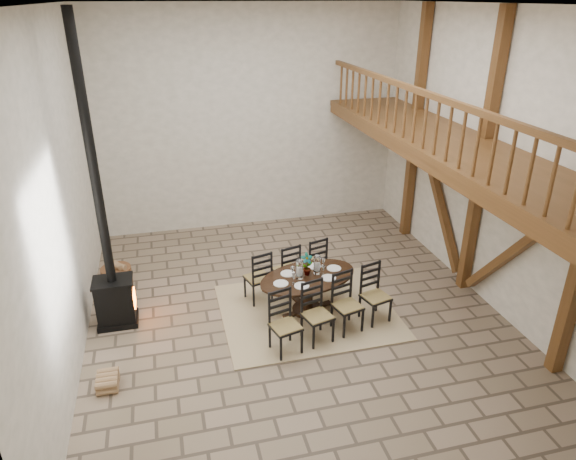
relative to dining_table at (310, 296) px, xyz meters
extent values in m
plane|color=#8A725C|center=(-0.25, 0.21, -0.38)|extent=(8.00, 8.00, 0.00)
cube|color=white|center=(-0.25, 4.21, 2.12)|extent=(7.00, 0.02, 5.00)
cube|color=white|center=(-0.25, -3.79, 2.12)|extent=(7.00, 0.02, 5.00)
cube|color=white|center=(-3.75, 0.21, 2.12)|extent=(0.02, 8.00, 5.00)
cube|color=white|center=(3.25, 0.21, 2.12)|extent=(0.02, 8.00, 5.00)
cube|color=white|center=(-0.25, 0.21, 4.62)|extent=(7.00, 8.00, 0.02)
cube|color=brown|center=(3.13, 0.21, 2.12)|extent=(0.18, 0.18, 5.00)
cube|color=brown|center=(3.13, 2.71, 2.12)|extent=(0.18, 0.18, 5.00)
cube|color=brown|center=(3.13, -1.04, 1.02)|extent=(0.14, 2.16, 2.54)
cube|color=brown|center=(3.13, 1.46, 1.02)|extent=(0.14, 2.16, 2.54)
cube|color=brown|center=(3.13, 0.21, 2.42)|extent=(0.20, 7.80, 0.20)
cube|color=brown|center=(2.45, 0.21, 2.47)|extent=(1.60, 7.80, 0.12)
cube|color=brown|center=(1.75, 0.21, 2.37)|extent=(0.18, 7.80, 0.22)
cube|color=brown|center=(1.75, 0.21, 3.37)|extent=(0.09, 7.60, 0.09)
cube|color=brown|center=(1.75, 0.21, 2.95)|extent=(0.06, 7.60, 0.86)
cube|color=#C7B480|center=(-0.02, 0.08, -0.37)|extent=(3.00, 2.50, 0.02)
ellipsoid|color=black|center=(-0.02, 0.08, 0.33)|extent=(1.98, 1.49, 0.04)
cylinder|color=black|center=(-0.02, 0.08, -0.03)|extent=(0.17, 0.17, 0.65)
cylinder|color=black|center=(-0.02, 0.08, -0.33)|extent=(0.54, 0.54, 0.06)
cube|color=olive|center=(-0.66, -0.90, 0.09)|extent=(0.52, 0.50, 0.04)
cube|color=black|center=(-0.66, -0.90, -0.15)|extent=(0.50, 0.50, 0.45)
cube|color=black|center=(-0.71, -0.72, 0.36)|extent=(0.37, 0.13, 0.58)
cube|color=olive|center=(-0.10, -0.75, 0.09)|extent=(0.52, 0.50, 0.04)
cube|color=black|center=(-0.10, -0.75, -0.15)|extent=(0.50, 0.50, 0.45)
cube|color=black|center=(-0.15, -0.57, 0.36)|extent=(0.37, 0.13, 0.58)
cube|color=olive|center=(0.46, -0.59, 0.09)|extent=(0.52, 0.50, 0.04)
cube|color=black|center=(0.46, -0.59, -0.15)|extent=(0.50, 0.50, 0.45)
cube|color=black|center=(0.41, -0.42, 0.36)|extent=(0.37, 0.13, 0.58)
cube|color=olive|center=(1.02, -0.44, 0.09)|extent=(0.52, 0.50, 0.04)
cube|color=black|center=(1.02, -0.44, -0.15)|extent=(0.50, 0.50, 0.45)
cube|color=black|center=(0.98, -0.27, 0.36)|extent=(0.37, 0.13, 0.58)
cube|color=olive|center=(-0.78, 0.68, 0.09)|extent=(0.52, 0.50, 0.04)
cube|color=black|center=(-0.78, 0.68, -0.15)|extent=(0.50, 0.50, 0.45)
cube|color=black|center=(-0.74, 0.50, 0.36)|extent=(0.37, 0.13, 0.58)
cube|color=olive|center=(-0.22, 0.83, 0.09)|extent=(0.52, 0.50, 0.04)
cube|color=black|center=(-0.22, 0.83, -0.15)|extent=(0.50, 0.50, 0.45)
cube|color=black|center=(-0.17, 0.65, 0.36)|extent=(0.37, 0.13, 0.58)
cube|color=olive|center=(0.34, 0.98, 0.09)|extent=(0.52, 0.50, 0.04)
cube|color=black|center=(0.34, 0.98, -0.15)|extent=(0.50, 0.50, 0.45)
cube|color=black|center=(0.39, 0.80, 0.36)|extent=(0.37, 0.13, 0.58)
cube|color=white|center=(-0.02, 0.08, 0.36)|extent=(1.49, 1.01, 0.01)
cube|color=white|center=(-0.02, 0.08, 0.44)|extent=(0.92, 0.51, 0.18)
cylinder|color=white|center=(-0.19, 0.03, 0.52)|extent=(0.12, 0.12, 0.34)
cylinder|color=white|center=(0.15, 0.12, 0.52)|extent=(0.12, 0.12, 0.34)
cylinder|color=white|center=(-0.19, 0.03, 0.43)|extent=(0.06, 0.06, 0.16)
cylinder|color=white|center=(0.15, 0.12, 0.43)|extent=(0.06, 0.06, 0.16)
imported|color=#4C723F|center=(-0.03, 0.13, 0.55)|extent=(0.24, 0.20, 0.41)
cube|color=black|center=(-3.25, 0.55, -0.33)|extent=(0.66, 0.51, 0.10)
cube|color=black|center=(-3.25, 0.55, 0.08)|extent=(0.61, 0.46, 0.71)
cube|color=#FF590C|center=(-2.94, 0.55, 0.08)|extent=(0.02, 0.28, 0.28)
cube|color=black|center=(-3.25, 0.55, 0.45)|extent=(0.65, 0.50, 0.04)
cylinder|color=black|center=(-3.25, 0.55, 2.55)|extent=(0.15, 0.15, 4.15)
cylinder|color=brown|center=(-3.32, 1.88, -0.19)|extent=(0.57, 0.57, 0.37)
cube|color=#A1775A|center=(-3.32, 1.88, 0.04)|extent=(0.31, 0.31, 0.11)
cube|color=#A1775A|center=(-3.32, -1.06, -0.28)|extent=(0.30, 0.41, 0.20)
camera|label=1|loc=(-2.24, -7.26, 4.74)|focal=32.00mm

